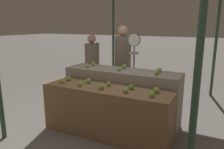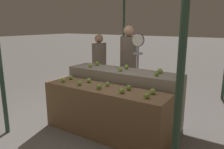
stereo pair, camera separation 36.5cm
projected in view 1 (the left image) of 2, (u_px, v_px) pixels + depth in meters
ground_plane at (106, 134)px, 3.58m from camera, size 60.00×60.00×0.00m
display_counter_front at (106, 112)px, 3.49m from camera, size 2.09×0.55×0.80m
display_counter_back at (121, 96)px, 4.00m from camera, size 2.09×0.55×0.97m
apple_front_0 at (62, 81)px, 3.66m from camera, size 0.07×0.07×0.07m
apple_front_1 at (80, 84)px, 3.49m from camera, size 0.08×0.08×0.08m
apple_front_2 at (102, 87)px, 3.31m from camera, size 0.08×0.08×0.08m
apple_front_3 at (126, 90)px, 3.14m from camera, size 0.08×0.08×0.08m
apple_front_4 at (152, 94)px, 2.96m from camera, size 0.08×0.08×0.08m
apple_front_5 at (69, 79)px, 3.84m from camera, size 0.08×0.08×0.08m
apple_front_6 at (88, 81)px, 3.67m from camera, size 0.08×0.08×0.08m
apple_front_7 at (109, 84)px, 3.49m from camera, size 0.07×0.07×0.07m
apple_front_8 at (131, 87)px, 3.31m from camera, size 0.08×0.08×0.08m
apple_front_9 at (156, 90)px, 3.14m from camera, size 0.09×0.09×0.09m
apple_back_0 at (88, 66)px, 4.08m from camera, size 0.07×0.07×0.07m
apple_back_1 at (119, 69)px, 3.77m from camera, size 0.08×0.08×0.08m
apple_back_2 at (157, 73)px, 3.49m from camera, size 0.07×0.07×0.07m
apple_back_3 at (93, 64)px, 4.26m from camera, size 0.09×0.09×0.09m
apple_back_4 at (124, 67)px, 3.98m from camera, size 0.08×0.08×0.08m
apple_back_5 at (159, 70)px, 3.67m from camera, size 0.09×0.09×0.09m
produce_scale at (134, 57)px, 4.30m from camera, size 0.25×0.20×1.60m
person_vendor_at_scale at (123, 60)px, 4.79m from camera, size 0.49×0.49×1.75m
person_customer_left at (92, 62)px, 5.25m from camera, size 0.37×0.37×1.54m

